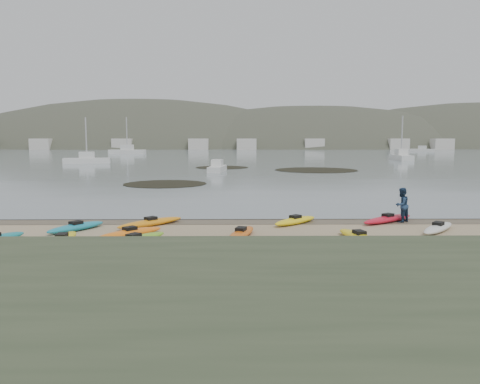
{
  "coord_description": "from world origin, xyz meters",
  "views": [
    {
      "loc": [
        -0.25,
        -24.67,
        4.38
      ],
      "look_at": [
        0.0,
        0.0,
        1.5
      ],
      "focal_mm": 35.0,
      "sensor_mm": 36.0,
      "label": 1
    }
  ],
  "objects": [
    {
      "name": "far_hills",
      "position": [
        39.38,
        193.97,
        -15.93
      ],
      "size": [
        550.0,
        135.0,
        80.0
      ],
      "color": "#384235",
      "rests_on": "ground"
    },
    {
      "name": "ground",
      "position": [
        0.0,
        0.0,
        0.0
      ],
      "size": [
        600.0,
        600.0,
        0.0
      ],
      "primitive_type": "plane",
      "color": "tan",
      "rests_on": "ground"
    },
    {
      "name": "far_town",
      "position": [
        6.0,
        145.0,
        2.0
      ],
      "size": [
        199.0,
        5.0,
        4.0
      ],
      "color": "beige",
      "rests_on": "ground"
    },
    {
      "name": "kelp_mats",
      "position": [
        3.08,
        34.35,
        0.03
      ],
      "size": [
        26.84,
        31.87,
        0.04
      ],
      "color": "black",
      "rests_on": "water"
    },
    {
      "name": "person_east",
      "position": [
        8.37,
        -0.8,
        0.9
      ],
      "size": [
        1.11,
        1.07,
        1.8
      ],
      "primitive_type": "imported",
      "rotation": [
        0.0,
        0.0,
        3.78
      ],
      "color": "navy",
      "rests_on": "ground"
    },
    {
      "name": "wet_sand",
      "position": [
        0.0,
        -0.3,
        0.0
      ],
      "size": [
        60.0,
        60.0,
        0.0
      ],
      "primitive_type": "plane",
      "color": "brown",
      "rests_on": "ground"
    },
    {
      "name": "moored_boats",
      "position": [
        1.28,
        80.91,
        0.57
      ],
      "size": [
        94.67,
        89.64,
        1.33
      ],
      "color": "silver",
      "rests_on": "ground"
    },
    {
      "name": "bluff",
      "position": [
        0.0,
        -17.5,
        1.0
      ],
      "size": [
        60.0,
        8.0,
        2.0
      ],
      "primitive_type": "cube",
      "color": "#475138",
      "rests_on": "ground"
    },
    {
      "name": "water",
      "position": [
        0.0,
        300.0,
        0.01
      ],
      "size": [
        1200.0,
        1200.0,
        0.0
      ],
      "primitive_type": "plane",
      "color": "slate",
      "rests_on": "ground"
    },
    {
      "name": "kayaks",
      "position": [
        -2.15,
        -3.98,
        0.17
      ],
      "size": [
        23.32,
        9.41,
        0.34
      ],
      "color": "teal",
      "rests_on": "ground"
    }
  ]
}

